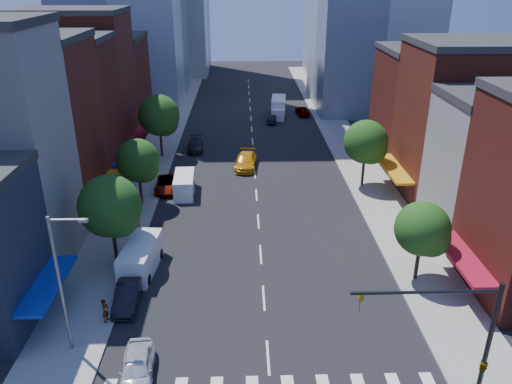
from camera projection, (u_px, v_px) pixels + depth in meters
The scene contains 29 objects.
ground at pixel (268, 357), 30.03m from camera, with size 220.00×220.00×0.00m, color black.
sidewalk_left at pixel (159, 146), 66.26m from camera, with size 5.00×120.00×0.15m, color gray.
sidewalk_right at pixel (346, 145), 66.91m from camera, with size 5.00×120.00×0.15m, color gray.
bldg_left_2 at pixel (25, 133), 45.01m from camera, with size 12.00×9.00×16.00m, color #5C2015.
bldg_left_3 at pixel (58, 114), 52.99m from camera, with size 12.00×8.00×15.00m, color #501B14.
bldg_left_4 at pixel (80, 88), 60.36m from camera, with size 12.00×9.00×17.00m, color #5C2015.
bldg_left_5 at pixel (102, 87), 69.85m from camera, with size 12.00×10.00×13.00m, color #501B14.
bldg_right_1 at pixel (509, 171), 41.88m from camera, with size 12.00×8.00×12.00m, color #B7B2A9.
bldg_right_2 at pixel (468, 124), 49.50m from camera, with size 12.00×10.00×15.00m, color #5C2015.
bldg_right_3 at pixel (431, 108), 59.06m from camera, with size 12.00×10.00×13.00m, color #501B14.
traffic_signal at pixel (475, 352), 24.49m from camera, with size 7.24×2.24×8.00m.
streetlight at pixel (62, 277), 28.51m from camera, with size 2.25×0.25×9.00m.
tree_left_near at pixel (112, 209), 37.76m from camera, with size 4.80×4.80×7.30m.
tree_left_mid at pixel (139, 162), 47.96m from camera, with size 4.20×4.20×6.65m.
tree_left_far at pixel (160, 117), 60.50m from camera, with size 5.00×5.00×7.75m.
tree_right_near at pixel (424, 231), 35.89m from camera, with size 4.00×4.00×6.20m.
tree_right_far at pixel (367, 144), 52.08m from camera, with size 4.60×4.60×7.20m.
parked_car_front at pixel (137, 368), 28.17m from camera, with size 1.81×4.49×1.53m, color silver.
parked_car_second at pixel (127, 295), 34.59m from camera, with size 1.54×4.42×1.46m, color black.
parked_car_third at pixel (167, 184), 52.84m from camera, with size 2.24×4.86×1.35m, color #999999.
parked_car_rear at pixel (196, 145), 64.81m from camera, with size 1.97×4.84×1.41m, color black.
cargo_van_near at pixel (140, 258), 38.26m from camera, with size 2.71×5.66×2.33m.
cargo_van_far at pixel (184, 185), 51.74m from camera, with size 2.23×5.04×2.11m.
taxi at pixel (246, 161), 58.96m from camera, with size 2.31×5.69×1.65m, color orange.
traffic_car_oncoming at pixel (271, 119), 76.77m from camera, with size 1.34×3.86×1.27m, color black.
traffic_car_far at pixel (303, 111), 80.81m from camera, with size 1.75×4.35×1.48m, color #999999.
box_truck at pixel (278, 108), 79.96m from camera, with size 2.75×7.36×2.90m.
pedestrian_near at pixel (105, 310), 32.61m from camera, with size 0.61×0.40×1.68m, color #999999.
pedestrian_far at pixel (137, 229), 42.63m from camera, with size 0.96×0.75×1.97m, color #999999.
Camera 1 is at (-1.39, -23.43, 21.24)m, focal length 35.00 mm.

